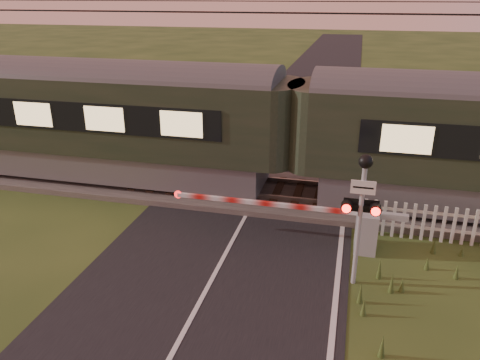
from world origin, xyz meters
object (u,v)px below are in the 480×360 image
(boom_gate, at_px, (356,227))
(crossing_signal, at_px, (362,198))
(train, at_px, (294,131))
(picket_fence, at_px, (433,223))

(boom_gate, height_order, crossing_signal, crossing_signal)
(boom_gate, xyz_separation_m, crossing_signal, (0.01, -1.61, 1.49))
(train, height_order, crossing_signal, train)
(crossing_signal, height_order, picket_fence, crossing_signal)
(picket_fence, bearing_deg, boom_gate, -156.71)
(train, bearing_deg, picket_fence, -25.75)
(picket_fence, bearing_deg, train, 154.25)
(train, distance_m, crossing_signal, 4.77)
(crossing_signal, bearing_deg, picket_fence, 51.74)
(train, height_order, boom_gate, train)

